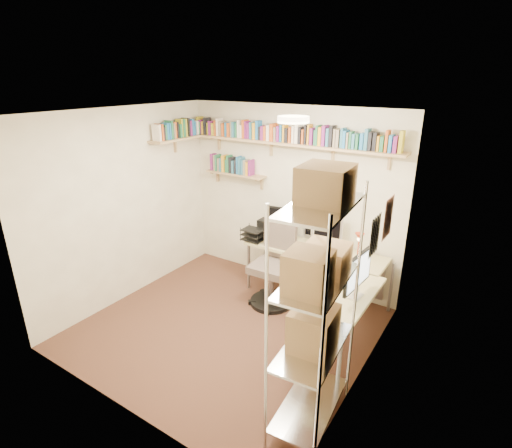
# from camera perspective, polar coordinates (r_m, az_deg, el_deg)

# --- Properties ---
(ground) EXTENTS (3.20, 3.20, 0.00)m
(ground) POSITION_cam_1_polar(r_m,az_deg,el_deg) (4.97, -4.11, -14.52)
(ground) COLOR #4A2F1F
(ground) RESTS_ON ground
(room_shell) EXTENTS (3.24, 3.04, 2.52)m
(room_shell) POSITION_cam_1_polar(r_m,az_deg,el_deg) (4.27, -4.58, 2.72)
(room_shell) COLOR beige
(room_shell) RESTS_ON ground
(wall_shelves) EXTENTS (3.12, 1.09, 0.80)m
(wall_shelves) POSITION_cam_1_polar(r_m,az_deg,el_deg) (5.44, 0.00, 11.78)
(wall_shelves) COLOR tan
(wall_shelves) RESTS_ON ground
(corner_desk) EXTENTS (2.00, 1.82, 1.24)m
(corner_desk) POSITION_cam_1_polar(r_m,az_deg,el_deg) (5.04, 7.98, -4.84)
(corner_desk) COLOR beige
(corner_desk) RESTS_ON ground
(office_chair) EXTENTS (0.58, 0.60, 1.11)m
(office_chair) POSITION_cam_1_polar(r_m,az_deg,el_deg) (5.23, 2.59, -6.59)
(office_chair) COLOR black
(office_chair) RESTS_ON ground
(wire_rack) EXTENTS (0.52, 0.94, 2.26)m
(wire_rack) POSITION_cam_1_polar(r_m,az_deg,el_deg) (3.10, 8.73, -7.59)
(wire_rack) COLOR silver
(wire_rack) RESTS_ON ground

